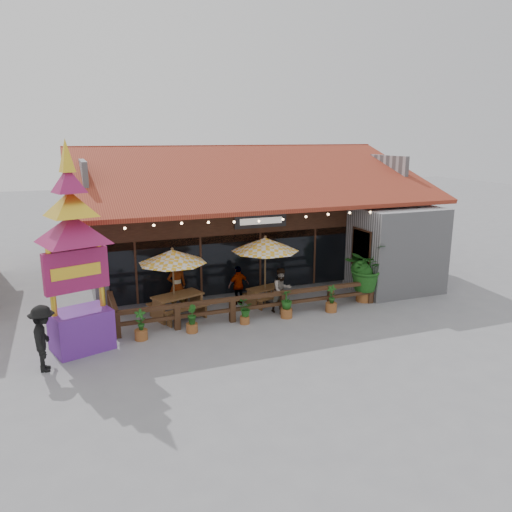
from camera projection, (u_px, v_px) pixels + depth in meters
name	position (u px, v px, depth m)	size (l,w,h in m)	color
ground	(290.00, 309.00, 19.27)	(100.00, 100.00, 0.00)	gray
restaurant_building	(239.00, 225.00, 24.84)	(15.50, 14.73, 6.09)	#A1A0A5
patio_railing	(237.00, 303.00, 18.10)	(10.00, 2.60, 0.92)	#462E19
umbrella_left	(172.00, 257.00, 17.85)	(3.25, 3.25, 2.64)	brown
umbrella_right	(265.00, 245.00, 19.15)	(3.39, 3.39, 2.80)	brown
picnic_table_left	(178.00, 302.00, 18.27)	(2.20, 2.05, 0.87)	brown
picnic_table_right	(265.00, 293.00, 19.75)	(1.67, 1.53, 0.68)	brown
thai_sign_tower	(73.00, 234.00, 14.79)	(3.22, 3.22, 6.93)	#632792
tropical_plant	(365.00, 268.00, 19.88)	(2.28, 2.22, 2.39)	brown
diner_a	(177.00, 286.00, 18.83)	(0.72, 0.47, 1.98)	#3D2013
diner_b	(282.00, 290.00, 18.81)	(0.82, 0.64, 1.69)	#3D2013
diner_c	(238.00, 285.00, 19.68)	(0.91, 0.38, 1.55)	#3D2013
pedestrian	(43.00, 338.00, 14.02)	(1.25, 0.72, 1.93)	black
planter_a	(141.00, 327.00, 16.27)	(0.42, 0.42, 1.04)	brown
planter_b	(192.00, 320.00, 16.88)	(0.39, 0.39, 0.96)	brown
planter_c	(245.00, 311.00, 17.65)	(0.67, 0.65, 0.85)	brown
planter_d	(287.00, 304.00, 18.24)	(0.50, 0.50, 1.06)	brown
planter_e	(331.00, 301.00, 18.87)	(0.43, 0.45, 1.05)	brown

